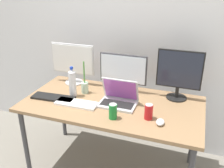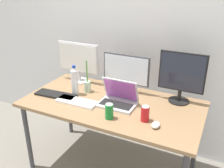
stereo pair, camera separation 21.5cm
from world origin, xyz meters
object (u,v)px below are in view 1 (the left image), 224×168
at_px(work_desk, 112,108).
at_px(soda_can_near_keyboard, 149,112).
at_px(keyboard_aux, 76,104).
at_px(monitor_center, 123,71).
at_px(monitor_left, 73,62).
at_px(mouse_by_keyboard, 160,122).
at_px(keyboard_main, 53,98).
at_px(bamboo_vase, 85,87).
at_px(soda_can_by_laptop, 113,111).
at_px(laptop_silver, 119,98).
at_px(monitor_right, 179,73).
at_px(water_bottle, 72,83).

xyz_separation_m(work_desk, soda_can_near_keyboard, (0.36, -0.16, 0.12)).
bearing_deg(keyboard_aux, monitor_center, 53.32).
height_order(work_desk, keyboard_aux, keyboard_aux).
xyz_separation_m(monitor_left, mouse_by_keyboard, (0.99, -0.49, -0.21)).
bearing_deg(monitor_center, keyboard_aux, -125.43).
distance_m(keyboard_main, mouse_by_keyboard, 1.00).
bearing_deg(monitor_left, bamboo_vase, -40.58).
bearing_deg(mouse_by_keyboard, monitor_center, 131.38).
height_order(work_desk, keyboard_main, keyboard_main).
height_order(soda_can_by_laptop, bamboo_vase, bamboo_vase).
bearing_deg(bamboo_vase, monitor_center, 27.97).
distance_m(monitor_left, soda_can_near_keyboard, 1.01).
bearing_deg(bamboo_vase, laptop_silver, -15.60).
relative_size(monitor_center, keyboard_main, 1.15).
relative_size(monitor_right, bamboo_vase, 1.43).
height_order(monitor_right, mouse_by_keyboard, monitor_right).
distance_m(monitor_left, soda_can_by_laptop, 0.84).
bearing_deg(water_bottle, monitor_left, 115.89).
relative_size(mouse_by_keyboard, soda_can_by_laptop, 0.74).
height_order(keyboard_aux, soda_can_near_keyboard, soda_can_near_keyboard).
relative_size(soda_can_near_keyboard, bamboo_vase, 0.40).
bearing_deg(laptop_silver, mouse_by_keyboard, -26.91).
xyz_separation_m(work_desk, laptop_silver, (0.06, -0.01, 0.12)).
distance_m(keyboard_aux, soda_can_near_keyboard, 0.64).
distance_m(keyboard_main, bamboo_vase, 0.31).
bearing_deg(work_desk, mouse_by_keyboard, -24.23).
relative_size(monitor_center, mouse_by_keyboard, 4.95).
distance_m(work_desk, water_bottle, 0.43).
relative_size(work_desk, keyboard_aux, 4.21).
relative_size(laptop_silver, soda_can_by_laptop, 2.55).
bearing_deg(keyboard_main, monitor_center, 30.95).
bearing_deg(soda_can_by_laptop, soda_can_near_keyboard, 18.47).
relative_size(keyboard_main, water_bottle, 1.38).
distance_m(monitor_center, bamboo_vase, 0.39).
bearing_deg(keyboard_main, work_desk, 7.68).
relative_size(monitor_center, soda_can_near_keyboard, 3.64).
relative_size(laptop_silver, keyboard_aux, 0.86).
distance_m(monitor_left, monitor_center, 0.54).
height_order(monitor_center, water_bottle, monitor_center).
distance_m(monitor_center, mouse_by_keyboard, 0.68).
xyz_separation_m(monitor_left, laptop_silver, (0.59, -0.29, -0.18)).
bearing_deg(monitor_right, mouse_by_keyboard, -97.74).
relative_size(laptop_silver, keyboard_main, 0.80).
distance_m(monitor_left, laptop_silver, 0.68).
distance_m(work_desk, soda_can_by_laptop, 0.29).
height_order(monitor_left, keyboard_aux, monitor_left).
height_order(work_desk, soda_can_by_laptop, soda_can_by_laptop).
xyz_separation_m(monitor_right, keyboard_main, (-1.07, -0.39, -0.24)).
height_order(monitor_left, mouse_by_keyboard, monitor_left).
relative_size(monitor_center, soda_can_by_laptop, 3.64).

